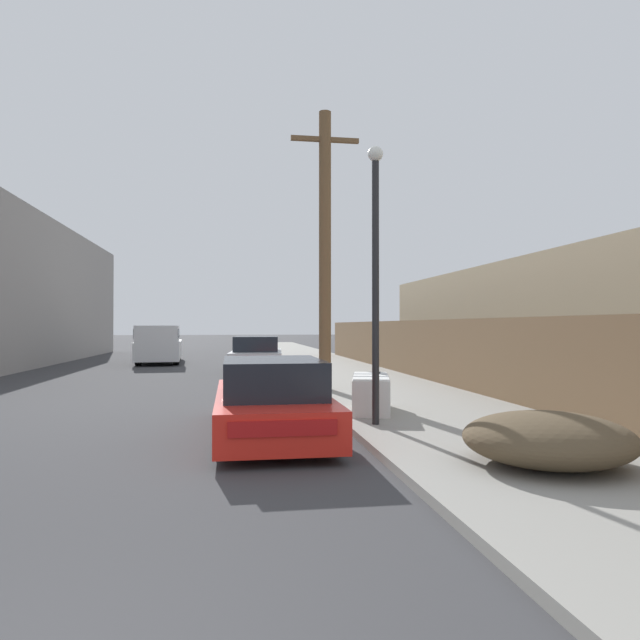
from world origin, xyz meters
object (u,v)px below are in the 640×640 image
car_parked_mid (257,356)px  brush_pile (548,439)px  parked_sports_car_red (271,401)px  pickup_truck (159,345)px  street_lamp (376,263)px  utility_pole (325,246)px  discarded_fridge (371,393)px

car_parked_mid → brush_pile: (2.77, -15.17, -0.22)m
parked_sports_car_red → pickup_truck: (-3.97, 18.50, 0.32)m
street_lamp → brush_pile: street_lamp is taller
utility_pole → parked_sports_car_red: bearing=-108.0°
car_parked_mid → pickup_truck: 7.56m
car_parked_mid → utility_pole: utility_pole is taller
parked_sports_car_red → street_lamp: street_lamp is taller
parked_sports_car_red → utility_pole: bearing=72.1°
car_parked_mid → street_lamp: bearing=-78.5°
discarded_fridge → car_parked_mid: car_parked_mid is taller
parked_sports_car_red → brush_pile: 4.22m
pickup_truck → street_lamp: 19.30m
street_lamp → parked_sports_car_red: bearing=-174.4°
discarded_fridge → car_parked_mid: size_ratio=0.42×
utility_pole → street_lamp: 5.42m
discarded_fridge → street_lamp: size_ratio=0.40×
car_parked_mid → pickup_truck: bearing=129.3°
car_parked_mid → street_lamp: street_lamp is taller
pickup_truck → parked_sports_car_red: bearing=98.5°
discarded_fridge → utility_pole: 5.16m
parked_sports_car_red → pickup_truck: size_ratio=0.78×
discarded_fridge → utility_pole: size_ratio=0.26×
car_parked_mid → pickup_truck: size_ratio=0.77×
pickup_truck → street_lamp: bearing=103.8°
car_parked_mid → pickup_truck: (-4.29, 6.21, 0.24)m
parked_sports_car_red → car_parked_mid: car_parked_mid is taller
parked_sports_car_red → utility_pole: utility_pole is taller
brush_pile → discarded_fridge: bearing=103.1°
parked_sports_car_red → utility_pole: size_ratio=0.63×
parked_sports_car_red → discarded_fridge: bearing=38.5°
pickup_truck → car_parked_mid: bearing=121.0°
utility_pole → car_parked_mid: bearing=102.2°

